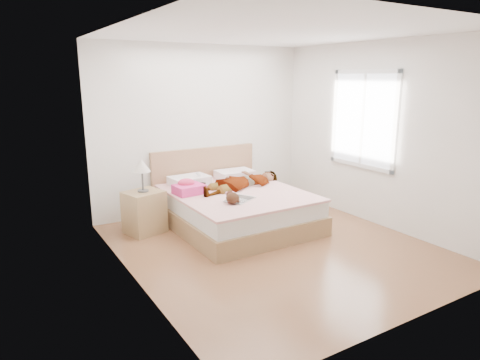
% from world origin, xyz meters
% --- Properties ---
extents(ground, '(4.00, 4.00, 0.00)m').
position_xyz_m(ground, '(0.00, 0.00, 0.00)').
color(ground, '#572F1B').
rests_on(ground, ground).
extents(woman, '(1.62, 0.84, 0.21)m').
position_xyz_m(woman, '(0.21, 1.18, 0.62)').
color(woman, white).
rests_on(woman, bed).
extents(hair, '(0.56, 0.62, 0.07)m').
position_xyz_m(hair, '(-0.36, 1.63, 0.55)').
color(hair, black).
rests_on(hair, bed).
extents(phone, '(0.05, 0.09, 0.05)m').
position_xyz_m(phone, '(-0.29, 1.58, 0.67)').
color(phone, silver).
rests_on(phone, bed).
extents(room_shell, '(4.00, 4.00, 4.00)m').
position_xyz_m(room_shell, '(1.77, 0.30, 1.50)').
color(room_shell, white).
rests_on(room_shell, ground).
extents(bed, '(1.80, 2.08, 1.00)m').
position_xyz_m(bed, '(0.00, 1.04, 0.28)').
color(bed, brown).
rests_on(bed, ground).
extents(towel, '(0.42, 0.35, 0.21)m').
position_xyz_m(towel, '(-0.63, 1.21, 0.59)').
color(towel, '#ED4087').
rests_on(towel, bed).
extents(magazine, '(0.50, 0.44, 0.02)m').
position_xyz_m(magazine, '(-0.18, 0.56, 0.52)').
color(magazine, white).
rests_on(magazine, bed).
extents(coffee_mug, '(0.13, 0.10, 0.10)m').
position_xyz_m(coffee_mug, '(-0.27, 0.58, 0.56)').
color(coffee_mug, white).
rests_on(coffee_mug, bed).
extents(plush_toy, '(0.21, 0.29, 0.15)m').
position_xyz_m(plush_toy, '(-0.34, 0.48, 0.59)').
color(plush_toy, black).
rests_on(plush_toy, bed).
extents(nightstand, '(0.57, 0.54, 1.03)m').
position_xyz_m(nightstand, '(-1.23, 1.37, 0.34)').
color(nightstand, olive).
rests_on(nightstand, ground).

